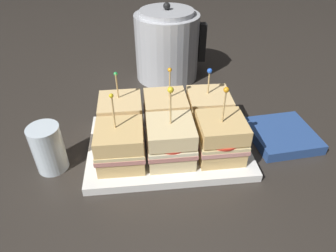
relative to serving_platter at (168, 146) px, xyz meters
name	(u,v)px	position (x,y,z in m)	size (l,w,h in m)	color
ground_plane	(168,149)	(0.00, 0.00, -0.01)	(6.00, 6.00, 0.00)	#2D2823
serving_platter	(168,146)	(0.00, 0.00, 0.00)	(0.34, 0.24, 0.02)	white
sandwich_front_left	(120,146)	(-0.10, -0.05, 0.05)	(0.10, 0.10, 0.15)	tan
sandwich_front_center	(170,142)	(0.00, -0.05, 0.05)	(0.10, 0.10, 0.16)	beige
sandwich_front_right	(220,138)	(0.10, -0.05, 0.05)	(0.10, 0.10, 0.16)	tan
sandwich_back_left	(121,117)	(-0.10, 0.05, 0.05)	(0.10, 0.10, 0.15)	#DBB77A
sandwich_back_center	(166,114)	(0.00, 0.05, 0.05)	(0.10, 0.10, 0.16)	#DBB77A
sandwich_back_right	(208,111)	(0.10, 0.05, 0.05)	(0.10, 0.10, 0.15)	#DBB77A
kettle_steel	(167,46)	(0.03, 0.35, 0.09)	(0.21, 0.19, 0.22)	#B7BABF
drinking_glass	(48,148)	(-0.24, -0.03, 0.04)	(0.06, 0.06, 0.10)	silver
napkin_stack	(282,135)	(0.26, 0.01, 0.00)	(0.15, 0.15, 0.02)	navy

